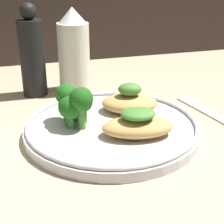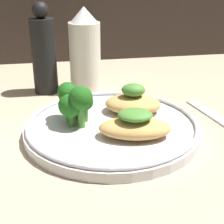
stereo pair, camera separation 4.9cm
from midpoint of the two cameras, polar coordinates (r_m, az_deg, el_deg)
name	(u,v)px [view 2 (the right image)]	position (r cm, az deg, el deg)	size (l,w,h in cm)	color
ground_plane	(112,136)	(50.86, 2.77, -4.09)	(180.00, 180.00, 1.00)	tan
plate	(112,127)	(50.18, 2.81, -2.58)	(25.52, 25.52, 2.00)	silver
grilled_meat_front	(135,126)	(46.22, 6.88, -2.43)	(10.57, 7.10, 3.91)	tan
grilled_meat_middle	(133,102)	(53.81, 6.12, 1.57)	(10.08, 8.37, 4.65)	tan
broccoli_bunch	(74,100)	(49.18, -3.46, 1.98)	(5.19, 6.48, 6.18)	#4C8E38
sauce_bottle	(85,51)	(65.90, -2.37, 10.00)	(5.92, 5.92, 15.87)	silver
pepper_grinder	(44,53)	(65.30, -9.15, 9.64)	(4.52, 4.52, 16.84)	black
fork	(221,120)	(57.55, 20.08, -1.26)	(4.84, 17.90, 0.60)	silver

